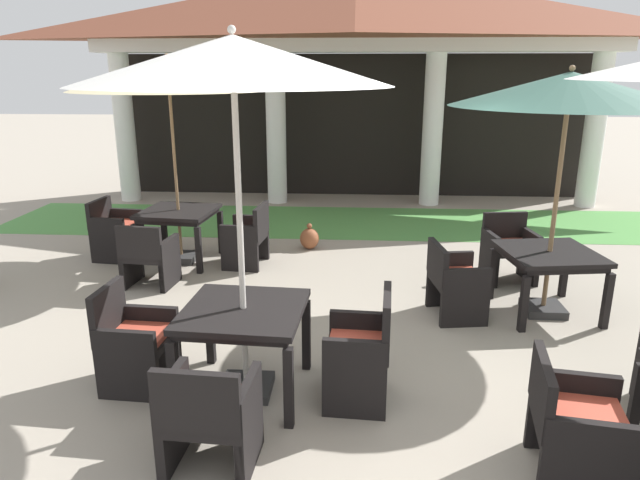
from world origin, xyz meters
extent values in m
plane|color=#9E9384|center=(0.00, 0.00, 0.00)|extent=(60.00, 60.00, 0.00)
cylinder|color=white|center=(-4.55, 7.11, 1.44)|extent=(0.39, 0.39, 2.88)
cylinder|color=white|center=(-1.52, 7.11, 1.44)|extent=(0.39, 0.39, 2.88)
cylinder|color=white|center=(1.52, 7.11, 1.44)|extent=(0.39, 0.39, 2.88)
cylinder|color=white|center=(4.55, 7.11, 1.44)|extent=(0.39, 0.39, 2.88)
cube|color=white|center=(0.00, 7.11, 3.00)|extent=(9.90, 0.70, 0.24)
pyramid|color=brown|center=(0.00, 7.11, 3.72)|extent=(10.30, 2.71, 1.20)
cube|color=black|center=(0.00, 8.01, 1.44)|extent=(9.70, 0.16, 2.88)
cube|color=#519347|center=(0.00, 5.60, 0.00)|extent=(12.10, 2.20, 0.01)
cube|color=black|center=(-2.36, 3.33, 0.71)|extent=(1.03, 1.03, 0.05)
cube|color=black|center=(-2.36, 3.33, 0.66)|extent=(0.95, 0.95, 0.06)
cube|color=black|center=(-2.83, 2.94, 0.31)|extent=(0.08, 0.08, 0.63)
cube|color=black|center=(-1.97, 2.86, 0.31)|extent=(0.08, 0.08, 0.63)
cube|color=black|center=(-2.75, 3.81, 0.31)|extent=(0.08, 0.08, 0.63)
cube|color=black|center=(-1.88, 3.72, 0.31)|extent=(0.08, 0.08, 0.63)
cube|color=#2D2D2D|center=(-2.36, 3.33, 0.05)|extent=(0.40, 0.40, 0.10)
cylinder|color=olive|center=(-2.36, 3.33, 1.23)|extent=(0.04, 0.04, 2.47)
cone|color=beige|center=(-2.36, 3.33, 2.51)|extent=(2.52, 2.52, 0.40)
sphere|color=olive|center=(-2.36, 3.33, 2.74)|extent=(0.06, 0.06, 0.06)
cube|color=black|center=(-1.43, 3.24, 0.39)|extent=(0.56, 0.65, 0.07)
cube|color=#C64C38|center=(-1.43, 3.24, 0.45)|extent=(0.52, 0.60, 0.05)
cube|color=black|center=(-1.20, 3.21, 0.63)|extent=(0.12, 0.60, 0.42)
cube|color=black|center=(-1.46, 2.96, 0.31)|extent=(0.51, 0.11, 0.63)
cube|color=black|center=(-1.40, 3.51, 0.31)|extent=(0.51, 0.11, 0.63)
cube|color=black|center=(-1.68, 2.99, 0.18)|extent=(0.06, 0.06, 0.35)
cube|color=black|center=(-1.62, 3.53, 0.18)|extent=(0.06, 0.06, 0.35)
cube|color=black|center=(-1.23, 2.94, 0.18)|extent=(0.06, 0.06, 0.35)
cube|color=black|center=(-1.18, 3.48, 0.18)|extent=(0.06, 0.06, 0.35)
cube|color=black|center=(-2.45, 2.40, 0.39)|extent=(0.60, 0.57, 0.07)
cube|color=#C64C38|center=(-2.45, 2.40, 0.45)|extent=(0.55, 0.52, 0.05)
cube|color=black|center=(-2.48, 2.17, 0.62)|extent=(0.56, 0.12, 0.39)
cube|color=black|center=(-2.71, 2.43, 0.31)|extent=(0.11, 0.52, 0.61)
cube|color=black|center=(-2.20, 2.38, 0.31)|extent=(0.11, 0.52, 0.61)
cube|color=black|center=(-2.68, 2.65, 0.18)|extent=(0.06, 0.06, 0.35)
cube|color=black|center=(-2.18, 2.60, 0.18)|extent=(0.06, 0.06, 0.35)
cube|color=black|center=(-2.72, 2.20, 0.18)|extent=(0.06, 0.06, 0.35)
cube|color=black|center=(-2.23, 2.15, 0.18)|extent=(0.06, 0.06, 0.35)
cube|color=black|center=(-3.29, 3.43, 0.43)|extent=(0.58, 0.63, 0.07)
cube|color=#C64C38|center=(-3.29, 3.43, 0.49)|extent=(0.53, 0.58, 0.05)
cube|color=black|center=(-3.53, 3.45, 0.65)|extent=(0.12, 0.58, 0.37)
cube|color=black|center=(-3.26, 3.70, 0.32)|extent=(0.52, 0.11, 0.65)
cube|color=black|center=(-3.32, 3.16, 0.32)|extent=(0.52, 0.11, 0.65)
cube|color=black|center=(-3.03, 3.67, 0.20)|extent=(0.06, 0.06, 0.40)
cube|color=black|center=(-3.08, 3.14, 0.20)|extent=(0.06, 0.06, 0.40)
cube|color=black|center=(-3.49, 3.71, 0.20)|extent=(0.06, 0.06, 0.40)
cube|color=black|center=(-3.54, 3.19, 0.20)|extent=(0.06, 0.06, 0.40)
cube|color=black|center=(2.14, 1.85, 0.69)|extent=(1.08, 1.08, 0.05)
cube|color=black|center=(2.14, 1.85, 0.63)|extent=(0.99, 0.99, 0.06)
cube|color=black|center=(1.77, 1.35, 0.30)|extent=(0.08, 0.08, 0.60)
cube|color=black|center=(2.64, 1.48, 0.30)|extent=(0.08, 0.08, 0.60)
cube|color=black|center=(1.64, 2.22, 0.30)|extent=(0.08, 0.08, 0.60)
cube|color=black|center=(2.51, 2.35, 0.30)|extent=(0.08, 0.08, 0.60)
cube|color=#2D2D2D|center=(2.14, 1.85, 0.04)|extent=(0.42, 0.42, 0.09)
cylinder|color=olive|center=(2.14, 1.85, 1.18)|extent=(0.05, 0.05, 2.35)
cone|color=#33594C|center=(2.14, 1.85, 2.38)|extent=(2.35, 2.35, 0.33)
sphere|color=olive|center=(2.14, 1.85, 2.58)|extent=(0.06, 0.06, 0.06)
cube|color=black|center=(2.00, 2.83, 0.42)|extent=(0.63, 0.59, 0.07)
cube|color=#C64C38|center=(2.00, 2.83, 0.48)|extent=(0.58, 0.54, 0.05)
cube|color=black|center=(1.96, 3.06, 0.64)|extent=(0.57, 0.14, 0.38)
cube|color=black|center=(2.26, 2.87, 0.32)|extent=(0.13, 0.52, 0.64)
cube|color=black|center=(1.74, 2.79, 0.32)|extent=(0.13, 0.52, 0.64)
cube|color=black|center=(2.28, 2.64, 0.19)|extent=(0.06, 0.06, 0.38)
cube|color=black|center=(1.78, 2.56, 0.19)|extent=(0.06, 0.06, 0.38)
cube|color=black|center=(2.21, 3.09, 0.19)|extent=(0.06, 0.06, 0.38)
cube|color=black|center=(1.71, 3.02, 0.19)|extent=(0.06, 0.06, 0.38)
cube|color=black|center=(1.16, 1.70, 0.39)|extent=(0.59, 0.67, 0.07)
cube|color=#C64C38|center=(1.16, 1.70, 0.45)|extent=(0.54, 0.61, 0.05)
cube|color=black|center=(0.93, 1.67, 0.62)|extent=(0.15, 0.60, 0.38)
cube|color=black|center=(1.12, 1.98, 0.32)|extent=(0.51, 0.13, 0.64)
cube|color=black|center=(1.20, 1.43, 0.32)|extent=(0.51, 0.13, 0.64)
cube|color=black|center=(1.35, 2.01, 0.18)|extent=(0.06, 0.06, 0.36)
cube|color=black|center=(1.43, 1.47, 0.18)|extent=(0.06, 0.06, 0.36)
cube|color=black|center=(0.90, 1.94, 0.18)|extent=(0.06, 0.06, 0.36)
cube|color=black|center=(0.98, 1.40, 0.18)|extent=(0.06, 0.06, 0.36)
cube|color=black|center=(2.04, -0.45, 0.31)|extent=(0.08, 0.08, 0.62)
cube|color=black|center=(2.38, 0.19, 0.19)|extent=(0.06, 0.06, 0.37)
cube|color=black|center=(1.52, -0.85, 0.39)|extent=(0.66, 0.70, 0.07)
cube|color=#C64C38|center=(1.52, -0.85, 0.45)|extent=(0.60, 0.64, 0.05)
cube|color=black|center=(1.26, -0.81, 0.62)|extent=(0.16, 0.62, 0.40)
cube|color=black|center=(1.56, -0.57, 0.31)|extent=(0.57, 0.15, 0.61)
cube|color=black|center=(1.47, -1.14, 0.31)|extent=(0.57, 0.15, 0.61)
cube|color=black|center=(1.81, -0.61, 0.18)|extent=(0.06, 0.06, 0.35)
cube|color=black|center=(1.31, -0.53, 0.18)|extent=(0.06, 0.06, 0.35)
cube|color=black|center=(1.22, -1.09, 0.18)|extent=(0.06, 0.06, 0.35)
cube|color=black|center=(-0.82, 0.06, 0.73)|extent=(1.00, 1.00, 0.05)
cube|color=black|center=(-0.82, 0.06, 0.67)|extent=(0.92, 0.92, 0.05)
cube|color=black|center=(-1.29, -0.35, 0.32)|extent=(0.07, 0.07, 0.65)
cube|color=black|center=(-0.41, -0.41, 0.32)|extent=(0.07, 0.07, 0.65)
cube|color=black|center=(-1.23, 0.52, 0.32)|extent=(0.07, 0.07, 0.65)
cube|color=black|center=(-0.36, 0.47, 0.32)|extent=(0.07, 0.07, 0.65)
cube|color=#2D2D2D|center=(-0.82, 0.06, 0.04)|extent=(0.42, 0.42, 0.08)
cylinder|color=beige|center=(-0.82, 0.06, 1.30)|extent=(0.05, 0.05, 2.59)
cone|color=white|center=(-0.82, 0.06, 2.63)|extent=(2.28, 2.28, 0.35)
sphere|color=beige|center=(-0.82, 0.06, 2.83)|extent=(0.06, 0.06, 0.06)
cube|color=black|center=(-1.73, 0.11, 0.40)|extent=(0.55, 0.56, 0.07)
cube|color=#C64C38|center=(-1.73, 0.11, 0.46)|extent=(0.50, 0.51, 0.05)
cube|color=black|center=(-1.97, 0.13, 0.65)|extent=(0.09, 0.53, 0.44)
cube|color=black|center=(-1.71, 0.35, 0.31)|extent=(0.52, 0.09, 0.61)
cube|color=black|center=(-1.74, -0.13, 0.31)|extent=(0.52, 0.09, 0.61)
cube|color=black|center=(-1.48, 0.33, 0.18)|extent=(0.06, 0.06, 0.36)
cube|color=black|center=(-1.51, -0.14, 0.18)|extent=(0.06, 0.06, 0.36)
cube|color=black|center=(-1.94, 0.36, 0.18)|extent=(0.06, 0.06, 0.36)
cube|color=black|center=(-1.97, -0.11, 0.18)|extent=(0.06, 0.06, 0.36)
cube|color=black|center=(0.09, 0.00, 0.42)|extent=(0.52, 0.59, 0.07)
cube|color=#C64C38|center=(0.09, 0.00, 0.48)|extent=(0.48, 0.54, 0.05)
cube|color=black|center=(0.31, -0.01, 0.69)|extent=(0.09, 0.56, 0.48)
cube|color=black|center=(0.07, -0.26, 0.33)|extent=(0.49, 0.09, 0.65)
cube|color=black|center=(0.10, 0.26, 0.33)|extent=(0.49, 0.09, 0.65)
cube|color=black|center=(-0.14, -0.24, 0.19)|extent=(0.06, 0.06, 0.38)
cube|color=black|center=(-0.11, 0.26, 0.19)|extent=(0.06, 0.06, 0.38)
cube|color=black|center=(0.29, -0.27, 0.19)|extent=(0.06, 0.06, 0.38)
cube|color=black|center=(0.32, 0.24, 0.19)|extent=(0.06, 0.06, 0.38)
cube|color=black|center=(-0.88, -0.85, 0.39)|extent=(0.59, 0.57, 0.07)
cube|color=#C64C38|center=(-0.88, -0.85, 0.45)|extent=(0.55, 0.52, 0.05)
cube|color=black|center=(-0.89, -1.10, 0.63)|extent=(0.56, 0.09, 0.41)
cube|color=black|center=(-1.14, -0.84, 0.32)|extent=(0.09, 0.54, 0.65)
cube|color=black|center=(-0.62, -0.87, 0.32)|extent=(0.09, 0.54, 0.65)
cube|color=black|center=(-1.11, -0.60, 0.18)|extent=(0.06, 0.06, 0.35)
cube|color=black|center=(-0.61, -0.63, 0.18)|extent=(0.06, 0.06, 0.35)
cube|color=black|center=(-1.14, -1.08, 0.18)|extent=(0.06, 0.06, 0.35)
cube|color=black|center=(-0.64, -1.11, 0.18)|extent=(0.06, 0.06, 0.35)
ellipsoid|color=brown|center=(-0.62, 4.01, 0.16)|extent=(0.28, 0.28, 0.31)
sphere|color=brown|center=(-0.62, 4.01, 0.35)|extent=(0.08, 0.08, 0.08)
camera|label=1|loc=(0.05, -4.06, 2.56)|focal=31.86mm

